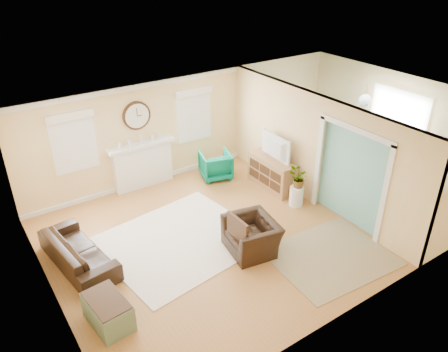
{
  "coord_description": "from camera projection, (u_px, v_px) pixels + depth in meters",
  "views": [
    {
      "loc": [
        -5.27,
        -6.3,
        5.49
      ],
      "look_at": [
        -0.8,
        0.3,
        1.2
      ],
      "focal_mm": 35.0,
      "sensor_mm": 36.0,
      "label": 1
    }
  ],
  "objects": [
    {
      "name": "sofa",
      "position": [
        78.0,
        252.0,
        8.3
      ],
      "size": [
        1.03,
        2.09,
        0.59
      ],
      "primitive_type": "imported",
      "rotation": [
        0.0,
        0.0,
        1.7
      ],
      "color": "black",
      "rests_on": "floor"
    },
    {
      "name": "wall_clock",
      "position": [
        137.0,
        116.0,
        10.34
      ],
      "size": [
        0.7,
        0.07,
        0.7
      ],
      "color": "#3F2712",
      "rests_on": "wall_back"
    },
    {
      "name": "credenza",
      "position": [
        272.0,
        173.0,
        10.88
      ],
      "size": [
        0.47,
        1.38,
        0.8
      ],
      "color": "#A36A3D",
      "rests_on": "floor"
    },
    {
      "name": "dining_chair_n",
      "position": [
        317.0,
        145.0,
        11.84
      ],
      "size": [
        0.48,
        0.48,
        1.04
      ],
      "color": "slate",
      "rests_on": "floor"
    },
    {
      "name": "rug_cream",
      "position": [
        180.0,
        240.0,
        9.08
      ],
      "size": [
        3.35,
        3.0,
        0.02
      ],
      "primitive_type": "cube",
      "rotation": [
        0.0,
        0.0,
        0.13
      ],
      "color": "#F3E3CC",
      "rests_on": "floor"
    },
    {
      "name": "green_chair",
      "position": [
        216.0,
        165.0,
        11.37
      ],
      "size": [
        0.93,
        0.94,
        0.7
      ],
      "primitive_type": "imported",
      "rotation": [
        0.0,
        0.0,
        2.87
      ],
      "color": "#006946",
      "rests_on": "floor"
    },
    {
      "name": "dining_chair_w",
      "position": [
        326.0,
        168.0,
        10.92
      ],
      "size": [
        0.45,
        0.45,
        0.86
      ],
      "color": "white",
      "rests_on": "floor"
    },
    {
      "name": "fireplace",
      "position": [
        143.0,
        164.0,
        10.88
      ],
      "size": [
        1.7,
        0.3,
        1.17
      ],
      "color": "white",
      "rests_on": "ground"
    },
    {
      "name": "eames_chair",
      "position": [
        252.0,
        236.0,
        8.66
      ],
      "size": [
        1.08,
        1.18,
        0.68
      ],
      "primitive_type": "imported",
      "rotation": [
        0.0,
        0.0,
        -1.74
      ],
      "color": "black",
      "rests_on": "floor"
    },
    {
      "name": "window_right",
      "position": [
        193.0,
        111.0,
        11.19
      ],
      "size": [
        1.05,
        0.13,
        1.42
      ],
      "color": "white",
      "rests_on": "wall_back"
    },
    {
      "name": "trunk",
      "position": [
        108.0,
        311.0,
        7.01
      ],
      "size": [
        0.61,
        0.92,
        0.5
      ],
      "color": "gray",
      "rests_on": "floor"
    },
    {
      "name": "wall_right",
      "position": [
        398.0,
        123.0,
        11.41
      ],
      "size": [
        0.02,
        6.0,
        2.6
      ],
      "primitive_type": "cube",
      "color": "#E6BB74",
      "rests_on": "ground"
    },
    {
      "name": "rug_jute",
      "position": [
        330.0,
        256.0,
        8.62
      ],
      "size": [
        2.4,
        2.02,
        0.01
      ],
      "primitive_type": "cube",
      "rotation": [
        0.0,
        0.0,
        -0.07
      ],
      "color": "tan",
      "rests_on": "floor"
    },
    {
      "name": "potted_plant",
      "position": [
        298.0,
        178.0,
        9.99
      ],
      "size": [
        0.56,
        0.55,
        0.47
      ],
      "primitive_type": "imported",
      "rotation": [
        0.0,
        0.0,
        2.41
      ],
      "color": "#337F33",
      "rests_on": "garden_stool"
    },
    {
      "name": "tv",
      "position": [
        273.0,
        148.0,
        10.54
      ],
      "size": [
        0.18,
        1.05,
        0.6
      ],
      "primitive_type": "imported",
      "rotation": [
        0.0,
        0.0,
        1.53
      ],
      "color": "black",
      "rests_on": "credenza"
    },
    {
      "name": "floor",
      "position": [
        261.0,
        219.0,
        9.8
      ],
      "size": [
        9.0,
        9.0,
        0.0
      ],
      "primitive_type": "plane",
      "color": "#A76D33",
      "rests_on": "ground"
    },
    {
      "name": "window_left",
      "position": [
        73.0,
        138.0,
        9.66
      ],
      "size": [
        1.05,
        0.13,
        1.42
      ],
      "color": "white",
      "rests_on": "wall_back"
    },
    {
      "name": "wall_front",
      "position": [
        380.0,
        238.0,
        7.0
      ],
      "size": [
        9.0,
        0.02,
        2.6
      ],
      "primitive_type": "cube",
      "color": "#E6BB74",
      "rests_on": "ground"
    },
    {
      "name": "ceiling",
      "position": [
        266.0,
        109.0,
        8.57
      ],
      "size": [
        9.0,
        6.0,
        0.02
      ],
      "primitive_type": "cube",
      "color": "white",
      "rests_on": "wall_back"
    },
    {
      "name": "dining_table",
      "position": [
        344.0,
        169.0,
        11.22
      ],
      "size": [
        1.06,
        1.88,
        0.66
      ],
      "primitive_type": "imported",
      "rotation": [
        0.0,
        0.0,
        1.56
      ],
      "color": "#3F2712",
      "rests_on": "floor"
    },
    {
      "name": "pendant",
      "position": [
        365.0,
        101.0,
        10.24
      ],
      "size": [
        0.3,
        0.3,
        0.55
      ],
      "color": "gold",
      "rests_on": "ceiling"
    },
    {
      "name": "wall_back",
      "position": [
        191.0,
        124.0,
        11.37
      ],
      "size": [
        9.0,
        0.02,
        2.6
      ],
      "primitive_type": "cube",
      "color": "#E6BB74",
      "rests_on": "ground"
    },
    {
      "name": "french_doors",
      "position": [
        395.0,
        131.0,
        11.48
      ],
      "size": [
        0.06,
        1.7,
        2.2
      ],
      "color": "white",
      "rests_on": "ground"
    },
    {
      "name": "rug_grey",
      "position": [
        342.0,
        180.0,
        11.37
      ],
      "size": [
        2.62,
        3.28,
        0.01
      ],
      "primitive_type": "cube",
      "color": "slate",
      "rests_on": "floor"
    },
    {
      "name": "dining_chair_s",
      "position": [
        385.0,
        178.0,
        10.25
      ],
      "size": [
        0.47,
        0.47,
        0.99
      ],
      "color": "slate",
      "rests_on": "floor"
    },
    {
      "name": "dining_chair_e",
      "position": [
        358.0,
        155.0,
        11.43
      ],
      "size": [
        0.5,
        0.5,
        0.97
      ],
      "color": "slate",
      "rests_on": "floor"
    },
    {
      "name": "wall_left",
      "position": [
        43.0,
        239.0,
        6.96
      ],
      "size": [
        0.02,
        6.0,
        2.6
      ],
      "primitive_type": "cube",
      "color": "#E6BB74",
      "rests_on": "ground"
    },
    {
      "name": "garden_stool",
      "position": [
        296.0,
        196.0,
        10.21
      ],
      "size": [
        0.32,
        0.32,
        0.48
      ],
      "primitive_type": "cylinder",
      "color": "white",
      "rests_on": "floor"
    },
    {
      "name": "partition",
      "position": [
        307.0,
        144.0,
        10.11
      ],
      "size": [
        0.17,
        6.0,
        2.6
      ],
      "color": "#E6BB74",
      "rests_on": "ground"
    }
  ]
}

